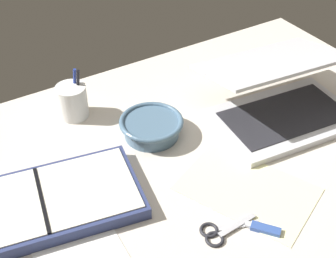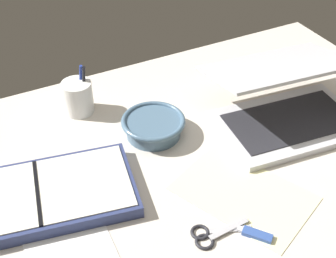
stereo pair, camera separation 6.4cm
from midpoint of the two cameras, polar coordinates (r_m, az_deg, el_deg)
desk_top at (r=109.20cm, az=2.10°, el=-5.42°), size 140.00×100.00×2.00cm
laptop at (r=124.15cm, az=12.04°, el=3.65°), size 39.03×35.40×16.38cm
bowl at (r=116.36cm, az=-3.61°, el=0.28°), size 16.04×16.04×4.87cm
pen_cup at (r=124.85cm, az=-13.03°, el=3.30°), size 7.93×7.93×13.67cm
planner at (r=103.28cm, az=-16.77°, el=-8.80°), size 44.06×28.22×3.41cm
scissors at (r=96.10cm, az=4.16°, el=-12.51°), size 12.50×6.33×0.80cm
paper_sheet_front at (r=105.01cm, az=7.90°, el=-7.31°), size 29.04×33.74×0.16cm
paper_sheet_beside_planner at (r=95.02cm, az=-12.62°, el=-14.85°), size 17.68×28.80×0.16cm
usb_drive at (r=97.56cm, az=9.80°, el=-11.96°), size 5.76×6.61×1.00cm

